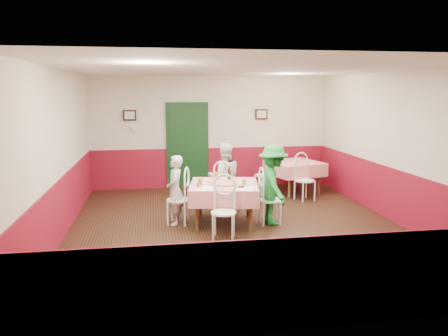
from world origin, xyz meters
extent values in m
plane|color=black|center=(0.00, 0.00, 0.00)|extent=(7.00, 7.00, 0.00)
plane|color=white|center=(0.00, 0.00, 2.80)|extent=(7.00, 7.00, 0.00)
cube|color=beige|center=(0.00, 3.50, 1.40)|extent=(6.00, 0.10, 2.80)
cube|color=beige|center=(0.00, -3.50, 1.40)|extent=(6.00, 0.10, 2.80)
cube|color=beige|center=(-3.00, 0.00, 1.40)|extent=(0.10, 7.00, 2.80)
cube|color=beige|center=(3.00, 0.00, 1.40)|extent=(0.10, 7.00, 2.80)
cube|color=maroon|center=(0.00, 3.48, 0.50)|extent=(6.00, 0.03, 1.00)
cube|color=maroon|center=(0.00, -3.48, 0.50)|extent=(6.00, 0.03, 1.00)
cube|color=maroon|center=(-2.98, 0.00, 0.50)|extent=(0.03, 7.00, 1.00)
cube|color=maroon|center=(2.98, 0.00, 0.50)|extent=(0.03, 7.00, 1.00)
cube|color=black|center=(-0.60, 3.45, 1.05)|extent=(0.96, 0.06, 2.10)
cube|color=black|center=(-2.00, 3.45, 1.85)|extent=(0.32, 0.03, 0.26)
cube|color=black|center=(1.30, 3.45, 1.85)|extent=(0.32, 0.03, 0.26)
cube|color=white|center=(-1.90, 3.45, 1.50)|extent=(0.10, 0.03, 0.10)
cube|color=red|center=(-0.19, 0.25, 0.38)|extent=(1.41, 1.41, 0.77)
cube|color=red|center=(1.89, 2.45, 0.38)|extent=(1.39, 1.39, 0.77)
cylinder|color=#B74723|center=(-0.21, 0.19, 0.78)|extent=(0.57, 0.57, 0.03)
cylinder|color=white|center=(-0.62, 0.32, 0.77)|extent=(0.29, 0.29, 0.01)
cylinder|color=white|center=(0.22, 0.20, 0.77)|extent=(0.29, 0.29, 0.01)
cylinder|color=white|center=(-0.13, 0.69, 0.77)|extent=(0.29, 0.29, 0.01)
cylinder|color=#BF7219|center=(-0.65, 0.06, 0.83)|extent=(0.09, 0.09, 0.14)
cylinder|color=#BF7219|center=(0.13, -0.02, 0.82)|extent=(0.08, 0.08, 0.13)
cylinder|color=#BF7219|center=(-0.26, 0.66, 0.83)|extent=(0.09, 0.09, 0.14)
cylinder|color=#381C0A|center=(-0.03, 0.61, 0.88)|extent=(0.07, 0.07, 0.24)
cylinder|color=silver|center=(-0.66, -0.09, 0.81)|extent=(0.04, 0.04, 0.09)
cylinder|color=silver|center=(-0.65, -0.12, 0.81)|extent=(0.04, 0.04, 0.09)
cylinder|color=#B23319|center=(-0.70, -0.05, 0.81)|extent=(0.04, 0.04, 0.09)
cube|color=white|center=(-0.58, -0.09, 0.76)|extent=(0.31, 0.41, 0.00)
cube|color=white|center=(0.11, -0.22, 0.76)|extent=(0.43, 0.48, 0.00)
cube|color=black|center=(0.05, -0.12, 0.77)|extent=(0.12, 0.11, 0.02)
imported|color=gray|center=(-1.08, 0.40, 0.64)|extent=(0.34, 0.49, 1.28)
imported|color=gray|center=(-0.04, 1.14, 0.70)|extent=(0.68, 0.53, 1.39)
imported|color=gray|center=(0.70, 0.10, 0.74)|extent=(0.59, 0.98, 1.48)
camera|label=1|loc=(-1.45, -7.46, 2.43)|focal=35.00mm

